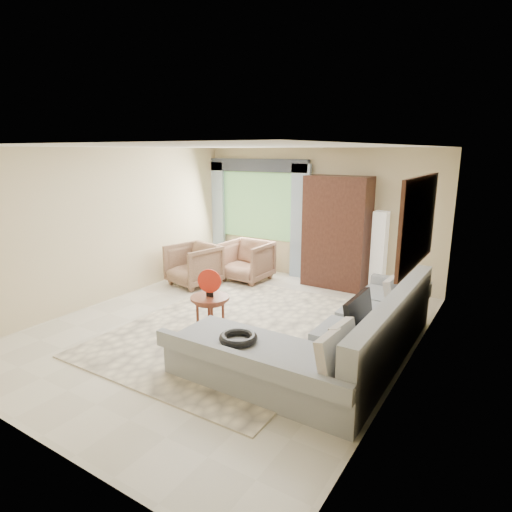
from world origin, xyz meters
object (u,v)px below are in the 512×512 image
Objects in this scene: coffee_table at (210,314)px; floor_lamp at (379,253)px; armoire at (337,232)px; potted_plant at (229,258)px; sectional_sofa at (339,342)px; armchair_right at (247,261)px; armchair_left at (194,265)px; tv_screen at (359,316)px.

floor_lamp is at bearing 64.74° from coffee_table.
armoire is (0.66, 3.02, 0.76)m from coffee_table.
armoire reaches higher than potted_plant.
sectional_sofa is 1.89m from coffee_table.
floor_lamp is (2.44, 0.66, 0.35)m from armchair_right.
coffee_table is (-1.89, -0.13, 0.01)m from sectional_sofa.
armchair_right is (0.71, 0.79, 0.00)m from armchair_left.
floor_lamp is (3.20, 0.21, 0.48)m from potted_plant.
armchair_right is at bearing 141.34° from sectional_sofa.
sectional_sofa is 3.68m from armchair_right.
armoire is (2.35, 1.39, 0.65)m from armchair_left.
armchair_left is 3.48m from floor_lamp.
floor_lamp reaches higher than armchair_right.
sectional_sofa reaches higher than coffee_table.
potted_plant is 3.25m from floor_lamp.
coffee_table is at bearing -176.18° from sectional_sofa.
armchair_right is (-0.98, 2.42, 0.11)m from coffee_table.
tv_screen is 0.49× the size of floor_lamp.
potted_plant is (-0.77, 0.45, -0.13)m from armchair_right.
armoire is at bearing 116.44° from tv_screen.
armchair_left is at bearing -87.46° from potted_plant.
armchair_right is at bearing -30.59° from potted_plant.
potted_plant is at bearing -176.28° from floor_lamp.
tv_screen reaches higher than potted_plant.
armchair_right is (-2.87, 2.30, 0.12)m from sectional_sofa.
coffee_table is 3.19m from armoire.
armchair_right is (-3.14, 2.41, -0.32)m from tv_screen.
armoire is at bearing 3.54° from potted_plant.
potted_plant is at bearing 121.30° from coffee_table.
coffee_table is 0.63× the size of armchair_right.
armchair_left is 0.99× the size of armchair_right.
sectional_sofa is at bearing -81.67° from floor_lamp.
tv_screen reaches higher than sectional_sofa.
armchair_left is at bearing -130.72° from armchair_right.
potted_plant is 0.36× the size of floor_lamp.
floor_lamp reaches higher than armchair_left.
armchair_left is 1.63× the size of potted_plant.
floor_lamp is (-0.70, 3.08, 0.03)m from tv_screen.
potted_plant is (-3.90, 2.87, -0.45)m from tv_screen.
tv_screen is 3.15m from floor_lamp.
armchair_right is at bearing 112.05° from coffee_table.
armchair_right is 0.42× the size of armoire.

